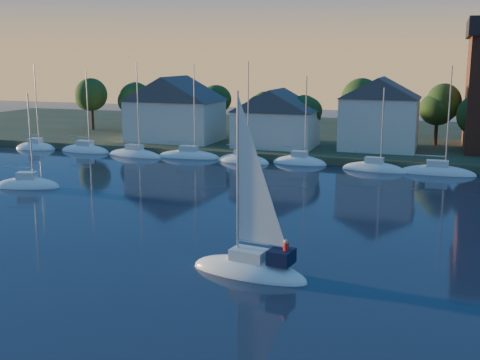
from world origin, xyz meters
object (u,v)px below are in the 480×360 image
at_px(clubhouse_west, 175,108).
at_px(hero_sailboat, 251,266).
at_px(clubhouse_centre, 276,117).
at_px(clubhouse_east, 380,113).
at_px(drifting_sailboat_left, 27,187).

bearing_deg(clubhouse_west, hero_sailboat, -60.18).
xyz_separation_m(clubhouse_centre, clubhouse_east, (14.00, 2.00, 0.87)).
height_order(clubhouse_west, clubhouse_east, clubhouse_east).
relative_size(clubhouse_east, hero_sailboat, 0.83).
bearing_deg(clubhouse_east, drifting_sailboat_left, -135.32).
relative_size(clubhouse_centre, hero_sailboat, 0.92).
height_order(clubhouse_west, clubhouse_centre, clubhouse_west).
bearing_deg(clubhouse_west, clubhouse_east, 1.91).
relative_size(clubhouse_west, drifting_sailboat_left, 1.25).
height_order(clubhouse_east, drifting_sailboat_left, clubhouse_east).
xyz_separation_m(clubhouse_west, clubhouse_east, (30.00, 1.00, 0.07)).
bearing_deg(clubhouse_centre, clubhouse_west, 176.42).
distance_m(clubhouse_centre, drifting_sailboat_left, 35.85).
relative_size(clubhouse_west, clubhouse_east, 1.30).
distance_m(clubhouse_west, clubhouse_east, 30.02).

